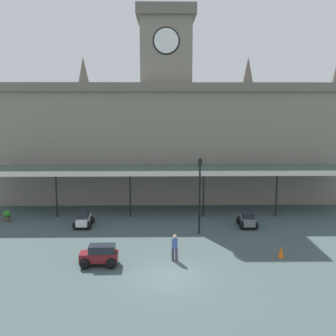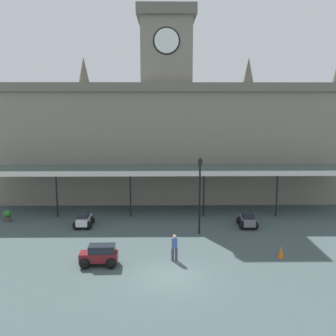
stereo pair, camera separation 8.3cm
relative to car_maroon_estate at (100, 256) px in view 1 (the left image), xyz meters
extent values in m
plane|color=#3F4F4F|center=(4.14, -1.59, -0.56)|extent=(140.00, 140.00, 0.00)
cube|color=gray|center=(4.14, 16.82, 5.15)|extent=(35.86, 6.36, 11.44)
cube|color=#6C6558|center=(4.14, 13.49, 10.47)|extent=(35.86, 0.30, 0.80)
cube|color=gray|center=(4.14, 16.82, 13.88)|extent=(4.80, 4.80, 6.02)
cube|color=#665F53|center=(4.14, 16.82, 17.39)|extent=(5.50, 5.50, 1.00)
cylinder|color=white|center=(4.14, 14.36, 14.60)|extent=(2.20, 0.12, 2.20)
cylinder|color=black|center=(4.14, 14.40, 14.60)|extent=(2.46, 0.06, 2.46)
cone|color=#5F594E|center=(-3.93, 16.82, 12.17)|extent=(1.10, 1.10, 2.60)
cone|color=#5F594E|center=(12.21, 16.82, 12.17)|extent=(1.10, 1.10, 2.60)
cube|color=#38564C|center=(4.14, 11.44, 3.39)|extent=(31.17, 3.20, 0.16)
cube|color=silver|center=(4.14, 9.84, 3.19)|extent=(31.17, 0.12, 0.44)
cylinder|color=black|center=(-5.21, 9.99, 1.38)|extent=(0.14, 0.14, 3.88)
cylinder|color=black|center=(1.02, 9.99, 1.38)|extent=(0.14, 0.14, 3.88)
cylinder|color=black|center=(7.26, 9.99, 1.38)|extent=(0.14, 0.14, 3.88)
cylinder|color=black|center=(13.49, 9.99, 1.38)|extent=(0.14, 0.14, 3.88)
cube|color=maroon|center=(-0.04, 0.00, -0.02)|extent=(2.27, 0.96, 0.55)
cube|color=#1E232B|center=(0.16, 0.00, 0.48)|extent=(1.57, 0.87, 0.45)
sphere|color=black|center=(-0.81, -0.47, -0.24)|extent=(0.64, 0.64, 0.64)
sphere|color=black|center=(-0.83, 0.43, -0.24)|extent=(0.64, 0.64, 0.64)
sphere|color=black|center=(0.74, -0.43, -0.24)|extent=(0.64, 0.64, 0.64)
sphere|color=black|center=(0.72, 0.47, -0.24)|extent=(0.64, 0.64, 0.64)
cube|color=slate|center=(10.39, 7.12, -0.04)|extent=(0.93, 2.07, 0.50)
cube|color=#1E232B|center=(10.39, 7.07, 0.42)|extent=(0.83, 1.12, 0.42)
sphere|color=black|center=(9.97, 7.80, -0.24)|extent=(0.64, 0.64, 0.64)
sphere|color=black|center=(10.85, 7.78, -0.24)|extent=(0.64, 0.64, 0.64)
sphere|color=black|center=(9.94, 6.45, -0.24)|extent=(0.64, 0.64, 0.64)
sphere|color=black|center=(10.82, 6.43, -0.24)|extent=(0.64, 0.64, 0.64)
cube|color=silver|center=(-2.43, 7.33, -0.04)|extent=(0.91, 2.06, 0.50)
cube|color=#1E232B|center=(-2.43, 7.28, 0.42)|extent=(0.81, 1.11, 0.42)
sphere|color=black|center=(-2.88, 8.00, -0.24)|extent=(0.64, 0.64, 0.64)
sphere|color=black|center=(-2.00, 8.01, -0.24)|extent=(0.64, 0.64, 0.64)
sphere|color=black|center=(-2.86, 6.65, -0.24)|extent=(0.64, 0.64, 0.64)
sphere|color=black|center=(-1.98, 6.66, -0.24)|extent=(0.64, 0.64, 0.64)
cylinder|color=#3F384C|center=(4.60, 0.62, -0.15)|extent=(0.17, 0.17, 0.82)
cylinder|color=#3F384C|center=(4.38, 0.63, -0.15)|extent=(0.17, 0.17, 0.82)
cylinder|color=#334C8C|center=(4.49, 0.62, 0.57)|extent=(0.34, 0.34, 0.62)
sphere|color=tan|center=(4.49, 0.62, 0.99)|extent=(0.23, 0.23, 0.23)
cylinder|color=black|center=(6.47, 5.51, 2.00)|extent=(0.13, 0.13, 5.13)
cube|color=black|center=(6.47, 5.51, 4.79)|extent=(0.30, 0.30, 0.44)
sphere|color=black|center=(6.47, 5.51, 5.07)|extent=(0.14, 0.14, 0.14)
cone|color=orange|center=(11.18, 1.01, -0.19)|extent=(0.40, 0.40, 0.74)
cylinder|color=#47423D|center=(-8.97, 8.71, -0.35)|extent=(0.56, 0.56, 0.42)
sphere|color=#2B7526|center=(-8.97, 8.71, 0.10)|extent=(0.60, 0.60, 0.60)
camera|label=1|loc=(3.72, -21.60, 8.97)|focal=40.86mm
camera|label=2|loc=(3.80, -21.60, 8.97)|focal=40.86mm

